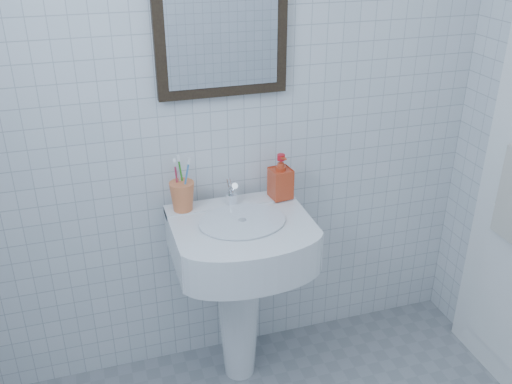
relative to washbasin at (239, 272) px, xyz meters
name	(u,v)px	position (x,y,z in m)	size (l,w,h in m)	color
wall_back	(227,91)	(0.02, 0.22, 0.70)	(2.20, 0.02, 2.50)	silver
washbasin	(239,272)	(0.00, 0.00, 0.00)	(0.53, 0.39, 0.82)	white
faucet	(232,194)	(0.00, 0.10, 0.31)	(0.05, 0.10, 0.12)	white
toothbrush_cup	(182,196)	(-0.20, 0.11, 0.32)	(0.10, 0.10, 0.12)	#E67341
soap_dispenser	(281,176)	(0.21, 0.10, 0.36)	(0.08, 0.09, 0.19)	red
wall_mirror	(221,12)	(0.00, 0.20, 1.00)	(0.50, 0.04, 0.62)	black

